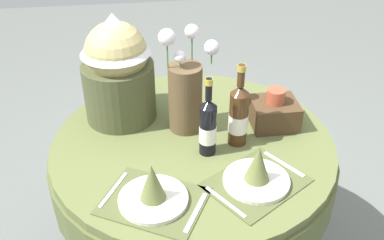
# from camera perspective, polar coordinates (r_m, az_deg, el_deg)

# --- Properties ---
(dining_table) EXTENTS (1.17, 1.17, 0.78)m
(dining_table) POSITION_cam_1_polar(r_m,az_deg,el_deg) (1.93, 0.11, -5.95)
(dining_table) COLOR #5B6638
(dining_table) RESTS_ON ground
(place_setting_left) EXTENTS (0.42, 0.39, 0.16)m
(place_setting_left) POSITION_cam_1_polar(r_m,az_deg,el_deg) (1.54, -4.97, -8.97)
(place_setting_left) COLOR #4E562F
(place_setting_left) RESTS_ON dining_table
(place_setting_right) EXTENTS (0.43, 0.40, 0.16)m
(place_setting_right) POSITION_cam_1_polar(r_m,az_deg,el_deg) (1.62, 8.22, -6.64)
(place_setting_right) COLOR #4E562F
(place_setting_right) RESTS_ON dining_table
(flower_vase) EXTENTS (0.24, 0.15, 0.45)m
(flower_vase) POSITION_cam_1_polar(r_m,az_deg,el_deg) (1.83, -0.82, 3.65)
(flower_vase) COLOR brown
(flower_vase) RESTS_ON dining_table
(wine_bottle_left) EXTENTS (0.07, 0.07, 0.33)m
(wine_bottle_left) POSITION_cam_1_polar(r_m,az_deg,el_deg) (1.71, 2.03, -0.82)
(wine_bottle_left) COLOR black
(wine_bottle_left) RESTS_ON dining_table
(wine_bottle_centre) EXTENTS (0.08, 0.08, 0.35)m
(wine_bottle_centre) POSITION_cam_1_polar(r_m,az_deg,el_deg) (1.77, 5.90, 0.65)
(wine_bottle_centre) COLOR #422814
(wine_bottle_centre) RESTS_ON dining_table
(gift_tub_back_left) EXTENTS (0.30, 0.30, 0.47)m
(gift_tub_back_left) POSITION_cam_1_polar(r_m,az_deg,el_deg) (1.89, -9.44, 6.87)
(gift_tub_back_left) COLOR #474C2D
(gift_tub_back_left) RESTS_ON dining_table
(woven_basket_side_right) EXTENTS (0.19, 0.17, 0.17)m
(woven_basket_side_right) POSITION_cam_1_polar(r_m,az_deg,el_deg) (1.93, 10.32, 1.01)
(woven_basket_side_right) COLOR #47331E
(woven_basket_side_right) RESTS_ON dining_table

